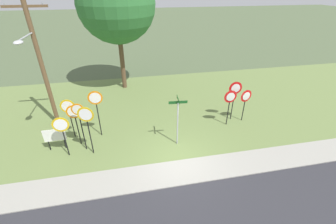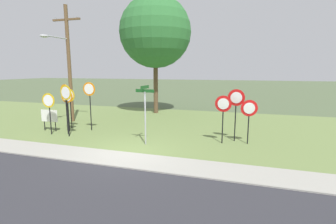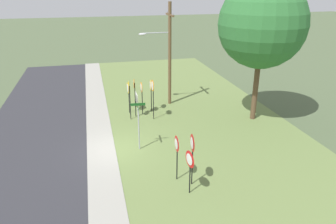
% 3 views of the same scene
% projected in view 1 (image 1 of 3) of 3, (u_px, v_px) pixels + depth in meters
% --- Properties ---
extents(ground_plane, '(160.00, 160.00, 0.00)m').
position_uv_depth(ground_plane, '(177.00, 161.00, 11.36)').
color(ground_plane, '#4C5B3D').
extents(sidewalk_strip, '(44.00, 1.60, 0.06)m').
position_uv_depth(sidewalk_strip, '(181.00, 172.00, 10.67)').
color(sidewalk_strip, '#99968C').
rests_on(sidewalk_strip, ground_plane).
extents(grass_median, '(44.00, 12.00, 0.04)m').
position_uv_depth(grass_median, '(158.00, 106.00, 16.45)').
color(grass_median, olive).
rests_on(grass_median, ground_plane).
extents(stop_sign_near_left, '(0.78, 0.11, 2.42)m').
position_uv_depth(stop_sign_near_left, '(69.00, 110.00, 12.22)').
color(stop_sign_near_left, black).
rests_on(stop_sign_near_left, grass_median).
extents(stop_sign_near_right, '(0.63, 0.14, 2.77)m').
position_uv_depth(stop_sign_near_right, '(79.00, 118.00, 11.14)').
color(stop_sign_near_right, black).
rests_on(stop_sign_near_right, grass_median).
extents(stop_sign_far_left, '(0.79, 0.10, 2.30)m').
position_uv_depth(stop_sign_far_left, '(62.00, 129.00, 10.86)').
color(stop_sign_far_left, black).
rests_on(stop_sign_far_left, grass_median).
extents(stop_sign_far_center, '(0.78, 0.10, 2.84)m').
position_uv_depth(stop_sign_far_center, '(96.00, 104.00, 12.20)').
color(stop_sign_far_center, black).
rests_on(stop_sign_far_center, grass_median).
extents(stop_sign_far_right, '(0.75, 0.09, 2.43)m').
position_uv_depth(stop_sign_far_right, '(75.00, 116.00, 11.66)').
color(stop_sign_far_right, black).
rests_on(stop_sign_far_right, grass_median).
extents(stop_sign_center_tall, '(0.78, 0.17, 2.76)m').
position_uv_depth(stop_sign_center_tall, '(87.00, 120.00, 10.83)').
color(stop_sign_center_tall, black).
rests_on(stop_sign_center_tall, grass_median).
extents(yield_sign_near_left, '(0.83, 0.12, 2.62)m').
position_uv_depth(yield_sign_near_left, '(235.00, 92.00, 13.84)').
color(yield_sign_near_left, black).
rests_on(yield_sign_near_left, grass_median).
extents(yield_sign_near_right, '(0.79, 0.10, 2.35)m').
position_uv_depth(yield_sign_near_right, '(230.00, 100.00, 13.36)').
color(yield_sign_near_right, black).
rests_on(yield_sign_near_right, grass_median).
extents(yield_sign_far_left, '(0.78, 0.18, 2.15)m').
position_uv_depth(yield_sign_far_left, '(246.00, 98.00, 13.88)').
color(yield_sign_far_left, black).
rests_on(yield_sign_far_left, grass_median).
extents(street_name_post, '(0.96, 0.82, 2.83)m').
position_uv_depth(street_name_post, '(178.00, 117.00, 11.72)').
color(street_name_post, '#9EA0A8').
rests_on(street_name_post, grass_median).
extents(utility_pole, '(2.10, 2.43, 7.72)m').
position_uv_depth(utility_pole, '(39.00, 59.00, 12.12)').
color(utility_pole, brown).
rests_on(utility_pole, grass_median).
extents(notice_board, '(1.10, 0.07, 1.25)m').
position_uv_depth(notice_board, '(55.00, 136.00, 11.73)').
color(notice_board, black).
rests_on(notice_board, grass_median).
extents(oak_tree_left, '(5.67, 5.67, 9.34)m').
position_uv_depth(oak_tree_left, '(116.00, 4.00, 16.11)').
color(oak_tree_left, brown).
rests_on(oak_tree_left, grass_median).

